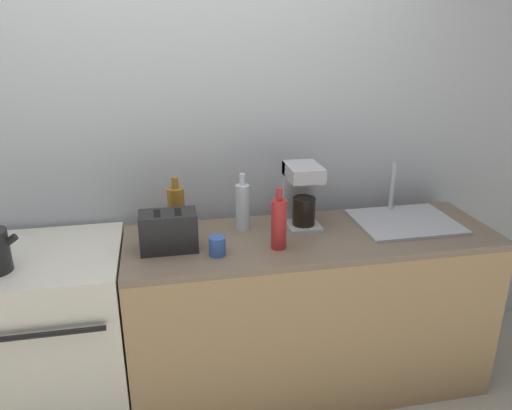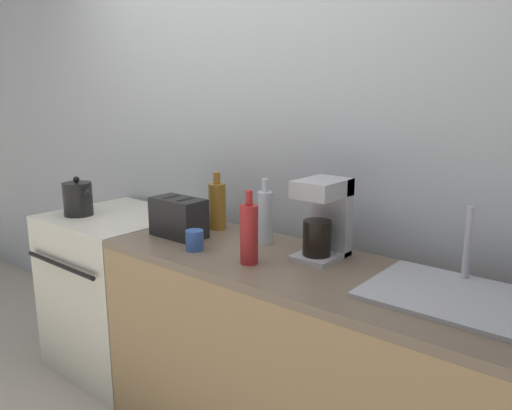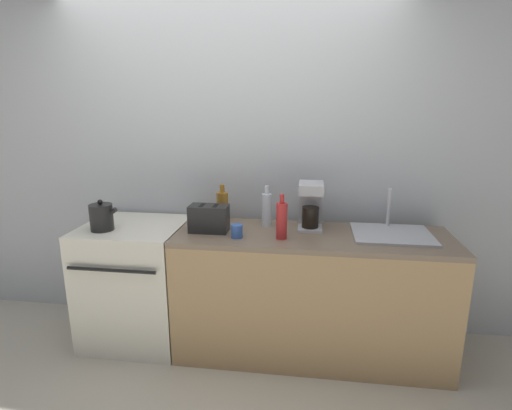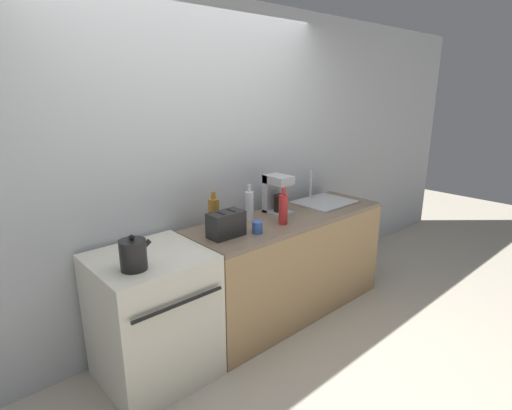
{
  "view_description": "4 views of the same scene",
  "coord_description": "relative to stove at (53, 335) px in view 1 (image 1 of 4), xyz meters",
  "views": [
    {
      "loc": [
        -0.07,
        -1.88,
        1.9
      ],
      "look_at": [
        0.39,
        0.39,
        1.04
      ],
      "focal_mm": 35.0,
      "sensor_mm": 36.0,
      "label": 1
    },
    {
      "loc": [
        1.68,
        -1.26,
        1.56
      ],
      "look_at": [
        0.38,
        0.33,
        1.1
      ],
      "focal_mm": 35.0,
      "sensor_mm": 36.0,
      "label": 2
    },
    {
      "loc": [
        0.63,
        -2.28,
        1.76
      ],
      "look_at": [
        0.27,
        0.34,
        1.08
      ],
      "focal_mm": 28.0,
      "sensor_mm": 36.0,
      "label": 3
    },
    {
      "loc": [
        -1.71,
        -1.89,
        1.92
      ],
      "look_at": [
        0.36,
        0.4,
        1.02
      ],
      "focal_mm": 28.0,
      "sensor_mm": 36.0,
      "label": 4
    }
  ],
  "objects": [
    {
      "name": "bottle_red",
      "position": [
        1.09,
        -0.14,
        0.56
      ],
      "size": [
        0.07,
        0.07,
        0.3
      ],
      "color": "#B72828",
      "rests_on": "counter_block"
    },
    {
      "name": "wall_back",
      "position": [
        0.64,
        0.39,
        0.84
      ],
      "size": [
        8.0,
        0.05,
        2.6
      ],
      "color": "silver",
      "rests_on": "ground_plane"
    },
    {
      "name": "counter_block",
      "position": [
        1.3,
        -0.03,
        -0.01
      ],
      "size": [
        1.86,
        0.61,
        0.89
      ],
      "color": "tan",
      "rests_on": "ground_plane"
    },
    {
      "name": "stove",
      "position": [
        0.0,
        0.0,
        0.0
      ],
      "size": [
        0.71,
        0.7,
        0.89
      ],
      "color": "silver",
      "rests_on": "ground_plane"
    },
    {
      "name": "toaster",
      "position": [
        0.59,
        -0.06,
        0.53
      ],
      "size": [
        0.26,
        0.15,
        0.18
      ],
      "color": "black",
      "rests_on": "counter_block"
    },
    {
      "name": "coffee_maker",
      "position": [
        1.28,
        0.12,
        0.61
      ],
      "size": [
        0.17,
        0.23,
        0.33
      ],
      "color": "#B7B7BC",
      "rests_on": "counter_block"
    },
    {
      "name": "cup_blue",
      "position": [
        0.8,
        -0.16,
        0.48
      ],
      "size": [
        0.08,
        0.08,
        0.09
      ],
      "color": "#3860B2",
      "rests_on": "counter_block"
    },
    {
      "name": "bottle_clear",
      "position": [
        0.97,
        0.12,
        0.56
      ],
      "size": [
        0.07,
        0.07,
        0.29
      ],
      "color": "silver",
      "rests_on": "counter_block"
    },
    {
      "name": "bottle_amber",
      "position": [
        0.64,
        0.15,
        0.56
      ],
      "size": [
        0.09,
        0.09,
        0.29
      ],
      "color": "#9E6B23",
      "rests_on": "counter_block"
    },
    {
      "name": "sink_tray",
      "position": [
        1.82,
        0.03,
        0.45
      ],
      "size": [
        0.52,
        0.43,
        0.28
      ],
      "color": "#B7B7BC",
      "rests_on": "counter_block"
    }
  ]
}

